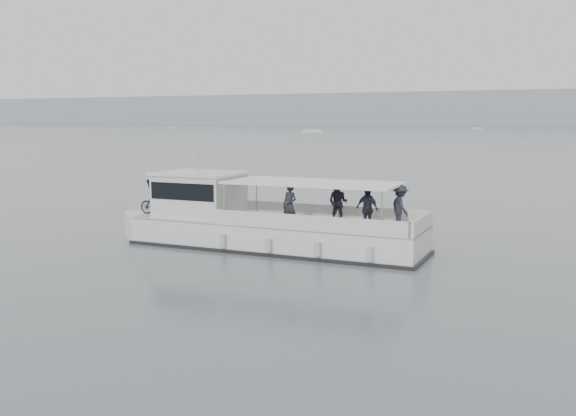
% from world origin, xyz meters
% --- Properties ---
extents(ground, '(1400.00, 1400.00, 0.00)m').
position_xyz_m(ground, '(0.00, 0.00, 0.00)').
color(ground, '#505A5F').
rests_on(ground, ground).
extents(headland, '(1400.00, 90.00, 28.00)m').
position_xyz_m(headland, '(0.00, 560.00, 14.00)').
color(headland, '#939EA8').
rests_on(headland, ground).
extents(tour_boat, '(12.98, 3.42, 5.43)m').
position_xyz_m(tour_boat, '(4.06, 2.48, 0.89)').
color(tour_boat, white).
rests_on(tour_boat, ground).
extents(moored_fleet, '(376.71, 351.24, 11.32)m').
position_xyz_m(moored_fleet, '(-50.74, 199.57, 0.36)').
color(moored_fleet, white).
rests_on(moored_fleet, ground).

